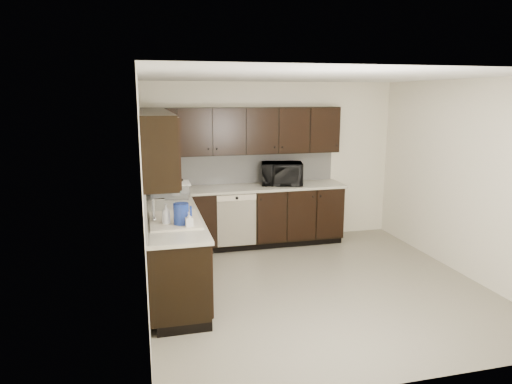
{
  "coord_description": "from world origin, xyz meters",
  "views": [
    {
      "loc": [
        -1.98,
        -4.92,
        2.29
      ],
      "look_at": [
        -0.61,
        0.6,
        1.09
      ],
      "focal_mm": 32.0,
      "sensor_mm": 36.0,
      "label": 1
    }
  ],
  "objects_px": {
    "storage_bin": "(171,190)",
    "blue_pitcher": "(181,215)",
    "microwave": "(282,174)",
    "toaster_oven": "(161,183)",
    "sink": "(175,226)"
  },
  "relations": [
    {
      "from": "sink",
      "to": "blue_pitcher",
      "type": "xyz_separation_m",
      "value": [
        0.06,
        -0.2,
        0.18
      ]
    },
    {
      "from": "toaster_oven",
      "to": "blue_pitcher",
      "type": "bearing_deg",
      "value": -109.8
    },
    {
      "from": "storage_bin",
      "to": "blue_pitcher",
      "type": "height_order",
      "value": "blue_pitcher"
    },
    {
      "from": "toaster_oven",
      "to": "storage_bin",
      "type": "xyz_separation_m",
      "value": [
        0.1,
        -0.47,
        -0.01
      ]
    },
    {
      "from": "sink",
      "to": "microwave",
      "type": "relative_size",
      "value": 1.32
    },
    {
      "from": "sink",
      "to": "microwave",
      "type": "distance_m",
      "value": 2.48
    },
    {
      "from": "microwave",
      "to": "toaster_oven",
      "type": "relative_size",
      "value": 1.8
    },
    {
      "from": "microwave",
      "to": "storage_bin",
      "type": "relative_size",
      "value": 1.26
    },
    {
      "from": "sink",
      "to": "blue_pitcher",
      "type": "bearing_deg",
      "value": -74.44
    },
    {
      "from": "microwave",
      "to": "toaster_oven",
      "type": "height_order",
      "value": "microwave"
    },
    {
      "from": "sink",
      "to": "microwave",
      "type": "bearing_deg",
      "value": 44.54
    },
    {
      "from": "sink",
      "to": "blue_pitcher",
      "type": "relative_size",
      "value": 3.35
    },
    {
      "from": "blue_pitcher",
      "to": "toaster_oven",
      "type": "bearing_deg",
      "value": 97.06
    },
    {
      "from": "microwave",
      "to": "blue_pitcher",
      "type": "relative_size",
      "value": 2.54
    },
    {
      "from": "sink",
      "to": "storage_bin",
      "type": "relative_size",
      "value": 1.66
    }
  ]
}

